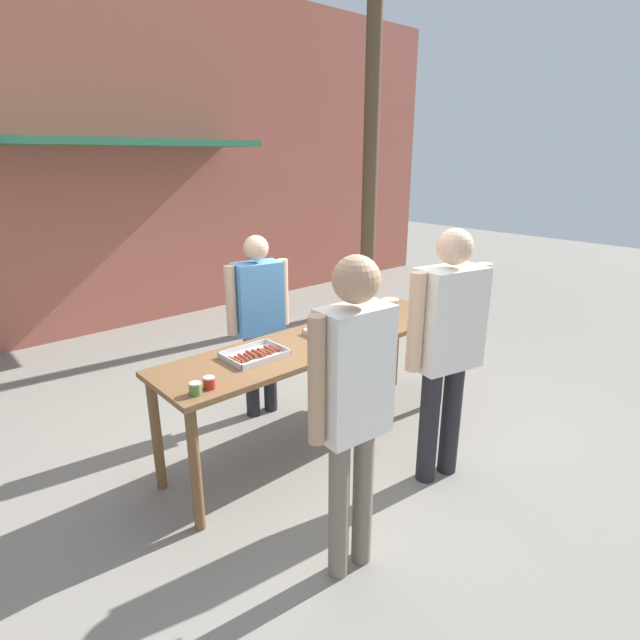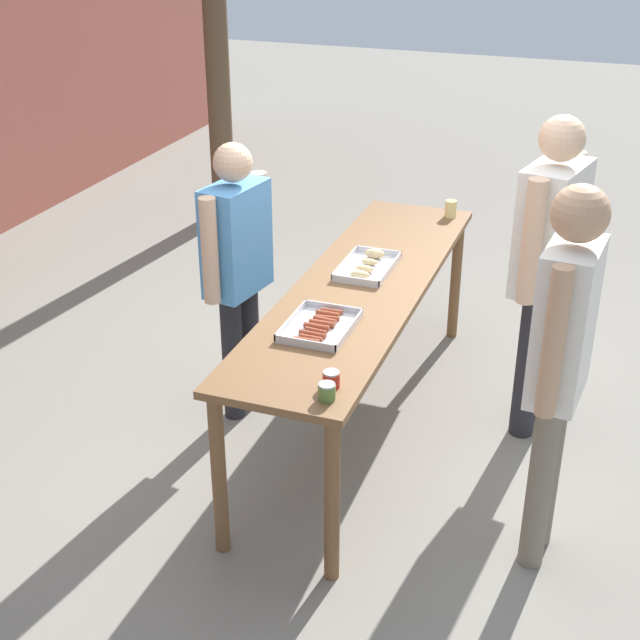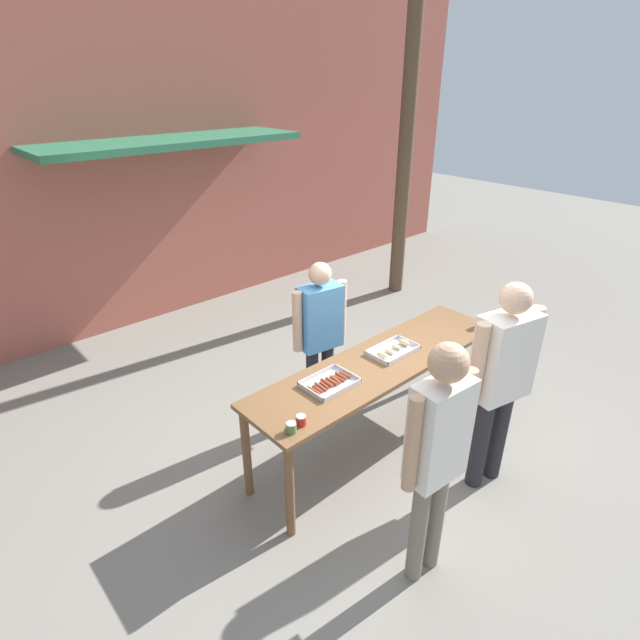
# 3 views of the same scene
# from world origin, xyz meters

# --- Properties ---
(ground_plane) EXTENTS (24.00, 24.00, 0.00)m
(ground_plane) POSITION_xyz_m (0.00, 0.00, 0.00)
(ground_plane) COLOR gray
(building_facade_back) EXTENTS (12.00, 1.11, 4.50)m
(building_facade_back) POSITION_xyz_m (0.00, 3.98, 2.26)
(building_facade_back) COLOR #A85647
(building_facade_back) RESTS_ON ground
(serving_table) EXTENTS (2.66, 0.68, 0.90)m
(serving_table) POSITION_xyz_m (0.00, 0.00, 0.79)
(serving_table) COLOR brown
(serving_table) RESTS_ON ground
(food_tray_sausages) EXTENTS (0.42, 0.31, 0.04)m
(food_tray_sausages) POSITION_xyz_m (-0.59, 0.03, 0.91)
(food_tray_sausages) COLOR silver
(food_tray_sausages) RESTS_ON serving_table
(food_tray_buns) EXTENTS (0.45, 0.27, 0.06)m
(food_tray_buns) POSITION_xyz_m (0.19, 0.03, 0.92)
(food_tray_buns) COLOR silver
(food_tray_buns) RESTS_ON serving_table
(condiment_jar_mustard) EXTENTS (0.08, 0.08, 0.08)m
(condiment_jar_mustard) POSITION_xyz_m (-1.19, -0.22, 0.93)
(condiment_jar_mustard) COLOR #567A38
(condiment_jar_mustard) RESTS_ON serving_table
(condiment_jar_ketchup) EXTENTS (0.08, 0.08, 0.08)m
(condiment_jar_ketchup) POSITION_xyz_m (-1.09, -0.21, 0.93)
(condiment_jar_ketchup) COLOR #B22319
(condiment_jar_ketchup) RESTS_ON serving_table
(beer_cup) EXTENTS (0.08, 0.08, 0.11)m
(beer_cup) POSITION_xyz_m (1.19, -0.22, 0.95)
(beer_cup) COLOR #DBC67A
(beer_cup) RESTS_ON serving_table
(person_server_behind_table) EXTENTS (0.58, 0.28, 1.63)m
(person_server_behind_table) POSITION_xyz_m (-0.09, 0.70, 0.97)
(person_server_behind_table) COLOR #232328
(person_server_behind_table) RESTS_ON ground
(person_customer_holding_hotdog) EXTENTS (0.55, 0.24, 1.81)m
(person_customer_holding_hotdog) POSITION_xyz_m (-0.77, -1.12, 1.10)
(person_customer_holding_hotdog) COLOR #756B5B
(person_customer_holding_hotdog) RESTS_ON ground
(person_customer_with_cup) EXTENTS (0.65, 0.35, 1.82)m
(person_customer_with_cup) POSITION_xyz_m (0.32, -0.93, 1.08)
(person_customer_with_cup) COLOR #232328
(person_customer_with_cup) RESTS_ON ground
(utility_pole) EXTENTS (1.10, 0.21, 5.91)m
(utility_pole) POSITION_xyz_m (3.00, 2.30, 3.05)
(utility_pole) COLOR brown
(utility_pole) RESTS_ON ground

